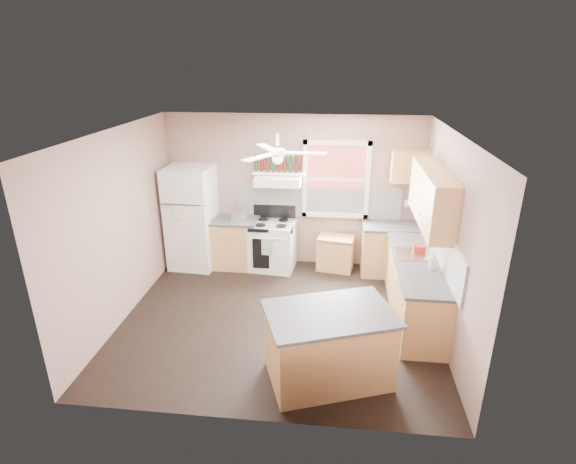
# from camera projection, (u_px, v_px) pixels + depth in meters

# --- Properties ---
(floor) EXTENTS (4.50, 4.50, 0.00)m
(floor) POSITION_uv_depth(u_px,v_px,m) (279.00, 318.00, 6.60)
(floor) COLOR black
(floor) RESTS_ON ground
(ceiling) EXTENTS (4.50, 4.50, 0.00)m
(ceiling) POSITION_uv_depth(u_px,v_px,m) (277.00, 133.00, 5.61)
(ceiling) COLOR white
(ceiling) RESTS_ON ground
(wall_back) EXTENTS (4.50, 0.05, 2.70)m
(wall_back) POSITION_uv_depth(u_px,v_px,m) (293.00, 191.00, 7.98)
(wall_back) COLOR #876B5F
(wall_back) RESTS_ON ground
(wall_right) EXTENTS (0.05, 4.00, 2.70)m
(wall_right) POSITION_uv_depth(u_px,v_px,m) (450.00, 240.00, 5.87)
(wall_right) COLOR #876B5F
(wall_right) RESTS_ON ground
(wall_left) EXTENTS (0.05, 4.00, 2.70)m
(wall_left) POSITION_uv_depth(u_px,v_px,m) (119.00, 226.00, 6.34)
(wall_left) COLOR #876B5F
(wall_left) RESTS_ON ground
(backsplash_back) EXTENTS (2.90, 0.03, 0.55)m
(backsplash_back) POSITION_uv_depth(u_px,v_px,m) (318.00, 202.00, 7.96)
(backsplash_back) COLOR white
(backsplash_back) RESTS_ON wall_back
(backsplash_right) EXTENTS (0.03, 2.60, 0.55)m
(backsplash_right) POSITION_uv_depth(u_px,v_px,m) (441.00, 243.00, 6.21)
(backsplash_right) COLOR white
(backsplash_right) RESTS_ON wall_right
(window_view) EXTENTS (1.00, 0.02, 1.20)m
(window_view) POSITION_uv_depth(u_px,v_px,m) (336.00, 180.00, 7.77)
(window_view) COLOR maroon
(window_view) RESTS_ON wall_back
(window_frame) EXTENTS (1.16, 0.07, 1.36)m
(window_frame) POSITION_uv_depth(u_px,v_px,m) (336.00, 180.00, 7.74)
(window_frame) COLOR white
(window_frame) RESTS_ON wall_back
(refrigerator) EXTENTS (0.82, 0.80, 1.83)m
(refrigerator) POSITION_uv_depth(u_px,v_px,m) (192.00, 218.00, 7.97)
(refrigerator) COLOR white
(refrigerator) RESTS_ON floor
(base_cabinet_left) EXTENTS (0.90, 0.60, 0.86)m
(base_cabinet_left) POSITION_uv_depth(u_px,v_px,m) (233.00, 243.00, 8.12)
(base_cabinet_left) COLOR #BB7D4E
(base_cabinet_left) RESTS_ON floor
(counter_left) EXTENTS (0.92, 0.62, 0.04)m
(counter_left) POSITION_uv_depth(u_px,v_px,m) (232.00, 220.00, 7.96)
(counter_left) COLOR #3D3C3F
(counter_left) RESTS_ON base_cabinet_left
(toaster) EXTENTS (0.31, 0.23, 0.18)m
(toaster) POSITION_uv_depth(u_px,v_px,m) (238.00, 215.00, 7.87)
(toaster) COLOR silver
(toaster) RESTS_ON counter_left
(stove) EXTENTS (0.82, 0.71, 0.86)m
(stove) POSITION_uv_depth(u_px,v_px,m) (273.00, 246.00, 8.03)
(stove) COLOR white
(stove) RESTS_ON floor
(range_hood) EXTENTS (0.78, 0.50, 0.14)m
(range_hood) POSITION_uv_depth(u_px,v_px,m) (278.00, 180.00, 7.65)
(range_hood) COLOR white
(range_hood) RESTS_ON wall_back
(bottle_shelf) EXTENTS (0.90, 0.26, 0.03)m
(bottle_shelf) POSITION_uv_depth(u_px,v_px,m) (279.00, 173.00, 7.72)
(bottle_shelf) COLOR white
(bottle_shelf) RESTS_ON range_hood
(cart) EXTENTS (0.68, 0.51, 0.62)m
(cart) POSITION_uv_depth(u_px,v_px,m) (335.00, 253.00, 8.02)
(cart) COLOR #BB7D4E
(cart) RESTS_ON floor
(base_cabinet_corner) EXTENTS (1.00, 0.60, 0.86)m
(base_cabinet_corner) POSITION_uv_depth(u_px,v_px,m) (391.00, 250.00, 7.83)
(base_cabinet_corner) COLOR #BB7D4E
(base_cabinet_corner) RESTS_ON floor
(base_cabinet_right) EXTENTS (0.60, 2.20, 0.86)m
(base_cabinet_right) POSITION_uv_depth(u_px,v_px,m) (414.00, 290.00, 6.52)
(base_cabinet_right) COLOR #BB7D4E
(base_cabinet_right) RESTS_ON floor
(counter_corner) EXTENTS (1.02, 0.62, 0.04)m
(counter_corner) POSITION_uv_depth(u_px,v_px,m) (393.00, 226.00, 7.67)
(counter_corner) COLOR #3D3C3F
(counter_corner) RESTS_ON base_cabinet_corner
(counter_right) EXTENTS (0.62, 2.22, 0.04)m
(counter_right) POSITION_uv_depth(u_px,v_px,m) (417.00, 262.00, 6.35)
(counter_right) COLOR #3D3C3F
(counter_right) RESTS_ON base_cabinet_right
(sink) EXTENTS (0.55, 0.45, 0.03)m
(sink) POSITION_uv_depth(u_px,v_px,m) (415.00, 255.00, 6.53)
(sink) COLOR silver
(sink) RESTS_ON counter_right
(faucet) EXTENTS (0.03, 0.03, 0.14)m
(faucet) POSITION_uv_depth(u_px,v_px,m) (427.00, 251.00, 6.49)
(faucet) COLOR silver
(faucet) RESTS_ON sink
(upper_cabinet_right) EXTENTS (0.33, 1.80, 0.76)m
(upper_cabinet_right) POSITION_uv_depth(u_px,v_px,m) (432.00, 197.00, 6.19)
(upper_cabinet_right) COLOR #BB7D4E
(upper_cabinet_right) RESTS_ON wall_right
(upper_cabinet_corner) EXTENTS (0.60, 0.33, 0.52)m
(upper_cabinet_corner) POSITION_uv_depth(u_px,v_px,m) (410.00, 166.00, 7.39)
(upper_cabinet_corner) COLOR #BB7D4E
(upper_cabinet_corner) RESTS_ON wall_back
(paper_towel) EXTENTS (0.26, 0.12, 0.12)m
(paper_towel) POSITION_uv_depth(u_px,v_px,m) (413.00, 203.00, 7.65)
(paper_towel) COLOR white
(paper_towel) RESTS_ON wall_back
(island) EXTENTS (1.57, 1.27, 0.86)m
(island) POSITION_uv_depth(u_px,v_px,m) (329.00, 347.00, 5.23)
(island) COLOR #BB7D4E
(island) RESTS_ON floor
(island_top) EXTENTS (1.67, 1.37, 0.04)m
(island_top) POSITION_uv_depth(u_px,v_px,m) (330.00, 314.00, 5.06)
(island_top) COLOR #3D3C3F
(island_top) RESTS_ON island
(ceiling_fan_hub) EXTENTS (0.20, 0.20, 0.08)m
(ceiling_fan_hub) POSITION_uv_depth(u_px,v_px,m) (278.00, 152.00, 5.70)
(ceiling_fan_hub) COLOR white
(ceiling_fan_hub) RESTS_ON ceiling
(soap_bottle) EXTENTS (0.11, 0.11, 0.25)m
(soap_bottle) POSITION_uv_depth(u_px,v_px,m) (433.00, 260.00, 6.05)
(soap_bottle) COLOR silver
(soap_bottle) RESTS_ON counter_right
(red_caddy) EXTENTS (0.18, 0.13, 0.10)m
(red_caddy) POSITION_uv_depth(u_px,v_px,m) (420.00, 248.00, 6.61)
(red_caddy) COLOR #AD200E
(red_caddy) RESTS_ON counter_right
(wine_bottles) EXTENTS (0.86, 0.06, 0.31)m
(wine_bottles) POSITION_uv_depth(u_px,v_px,m) (279.00, 164.00, 7.66)
(wine_bottles) COLOR #143819
(wine_bottles) RESTS_ON bottle_shelf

